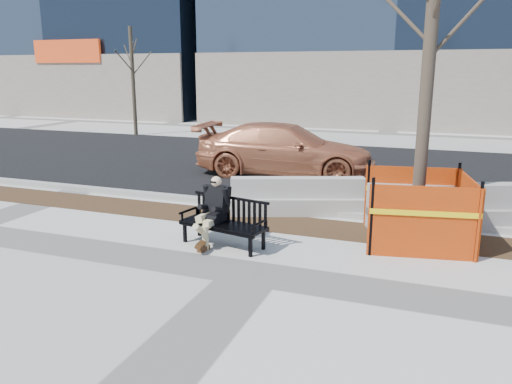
{
  "coord_description": "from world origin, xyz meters",
  "views": [
    {
      "loc": [
        2.56,
        -6.79,
        3.07
      ],
      "look_at": [
        -0.55,
        1.6,
        0.89
      ],
      "focal_mm": 35.24,
      "sensor_mm": 36.0,
      "label": 1
    }
  ],
  "objects_px": {
    "seated_man": "(215,243)",
    "sedan": "(285,175)",
    "jersey_barrier_right": "(446,228)",
    "bench": "(224,245)",
    "jersey_barrier_left": "(297,214)",
    "tree_fence": "(414,242)"
  },
  "relations": [
    {
      "from": "seated_man",
      "to": "tree_fence",
      "type": "bearing_deg",
      "value": 32.56
    },
    {
      "from": "sedan",
      "to": "jersey_barrier_right",
      "type": "distance_m",
      "value": 5.97
    },
    {
      "from": "seated_man",
      "to": "jersey_barrier_right",
      "type": "distance_m",
      "value": 4.63
    },
    {
      "from": "sedan",
      "to": "jersey_barrier_right",
      "type": "xyz_separation_m",
      "value": [
        4.55,
        -3.87,
        0.0
      ]
    },
    {
      "from": "bench",
      "to": "jersey_barrier_right",
      "type": "height_order",
      "value": "jersey_barrier_right"
    },
    {
      "from": "seated_man",
      "to": "sedan",
      "type": "height_order",
      "value": "sedan"
    },
    {
      "from": "bench",
      "to": "tree_fence",
      "type": "xyz_separation_m",
      "value": [
        3.21,
        1.41,
        0.0
      ]
    },
    {
      "from": "bench",
      "to": "jersey_barrier_left",
      "type": "bearing_deg",
      "value": 85.66
    },
    {
      "from": "tree_fence",
      "to": "jersey_barrier_right",
      "type": "distance_m",
      "value": 1.2
    },
    {
      "from": "bench",
      "to": "seated_man",
      "type": "height_order",
      "value": "seated_man"
    },
    {
      "from": "jersey_barrier_right",
      "to": "jersey_barrier_left",
      "type": "bearing_deg",
      "value": 159.57
    },
    {
      "from": "sedan",
      "to": "tree_fence",
      "type": "bearing_deg",
      "value": -145.5
    },
    {
      "from": "seated_man",
      "to": "jersey_barrier_right",
      "type": "xyz_separation_m",
      "value": [
        3.96,
        2.39,
        0.0
      ]
    },
    {
      "from": "seated_man",
      "to": "tree_fence",
      "type": "relative_size",
      "value": 0.18
    },
    {
      "from": "seated_man",
      "to": "jersey_barrier_left",
      "type": "height_order",
      "value": "seated_man"
    },
    {
      "from": "bench",
      "to": "tree_fence",
      "type": "relative_size",
      "value": 0.24
    },
    {
      "from": "tree_fence",
      "to": "jersey_barrier_left",
      "type": "bearing_deg",
      "value": 158.29
    },
    {
      "from": "tree_fence",
      "to": "seated_man",
      "type": "bearing_deg",
      "value": -158.95
    },
    {
      "from": "seated_man",
      "to": "tree_fence",
      "type": "xyz_separation_m",
      "value": [
        3.42,
        1.32,
        0.0
      ]
    },
    {
      "from": "sedan",
      "to": "jersey_barrier_left",
      "type": "xyz_separation_m",
      "value": [
        1.49,
        -3.95,
        0.0
      ]
    },
    {
      "from": "seated_man",
      "to": "jersey_barrier_right",
      "type": "height_order",
      "value": "seated_man"
    },
    {
      "from": "seated_man",
      "to": "jersey_barrier_left",
      "type": "distance_m",
      "value": 2.49
    }
  ]
}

